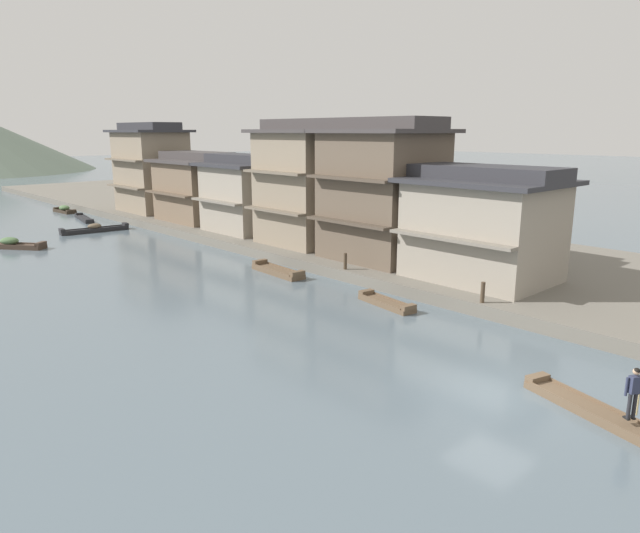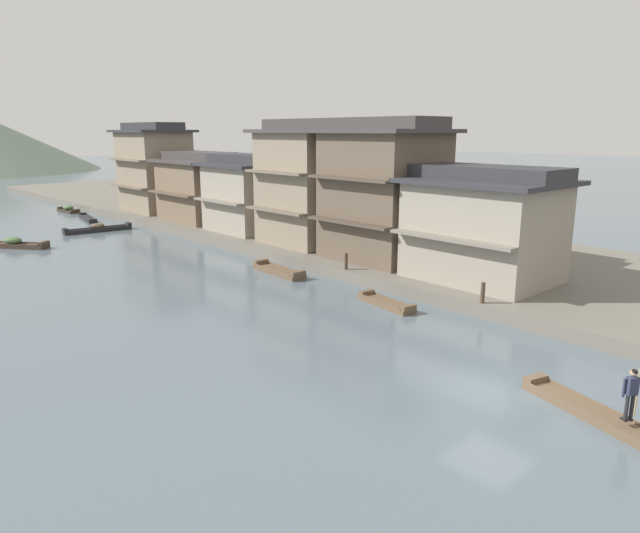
% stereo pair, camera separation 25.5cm
% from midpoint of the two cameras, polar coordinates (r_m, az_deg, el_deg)
% --- Properties ---
extents(ground_plane, '(400.00, 400.00, 0.00)m').
position_cam_midpoint_polar(ground_plane, '(20.49, 17.05, -12.04)').
color(ground_plane, slate).
extents(riverbank_right, '(18.00, 110.00, 0.66)m').
position_cam_midpoint_polar(riverbank_right, '(51.12, -3.03, 4.03)').
color(riverbank_right, '#6B665B').
rests_on(riverbank_right, ground).
extents(boat_foreground_poled, '(2.28, 5.00, 0.42)m').
position_cam_midpoint_polar(boat_foreground_poled, '(20.07, 25.85, -12.95)').
color(boat_foreground_poled, brown).
rests_on(boat_foreground_poled, ground).
extents(boatman_person, '(0.53, 0.37, 3.04)m').
position_cam_midpoint_polar(boatman_person, '(18.98, 29.00, -10.55)').
color(boatman_person, black).
rests_on(boatman_person, boat_foreground_poled).
extents(boat_moored_nearest, '(5.79, 1.51, 0.75)m').
position_cam_midpoint_polar(boat_moored_nearest, '(53.78, -21.13, 3.52)').
color(boat_moored_nearest, '#232326').
rests_on(boat_moored_nearest, ground).
extents(boat_moored_second, '(1.30, 4.37, 0.54)m').
position_cam_midpoint_polar(boat_moored_second, '(35.33, -3.92, -0.45)').
color(boat_moored_second, brown).
rests_on(boat_moored_second, ground).
extents(boat_moored_third, '(4.22, 4.97, 0.83)m').
position_cam_midpoint_polar(boat_moored_third, '(48.99, -28.13, 2.00)').
color(boat_moored_third, '#423328').
rests_on(boat_moored_third, ground).
extents(boat_moored_far, '(1.38, 3.63, 0.45)m').
position_cam_midpoint_polar(boat_moored_far, '(29.03, 6.88, -3.63)').
color(boat_moored_far, brown).
rests_on(boat_moored_far, ground).
extents(boat_midriver_drifting, '(1.37, 3.62, 0.78)m').
position_cam_midpoint_polar(boat_midriver_drifting, '(68.06, -23.68, 5.23)').
color(boat_midriver_drifting, '#33281E').
rests_on(boat_midriver_drifting, ground).
extents(boat_midriver_upstream, '(1.74, 5.56, 0.41)m').
position_cam_midpoint_polar(boat_midriver_upstream, '(61.41, -22.02, 4.46)').
color(boat_midriver_upstream, '#232326').
rests_on(boat_midriver_upstream, ground).
extents(house_waterfront_nearest, '(6.73, 8.13, 6.14)m').
position_cam_midpoint_polar(house_waterfront_nearest, '(32.16, 16.23, 4.00)').
color(house_waterfront_nearest, gray).
rests_on(house_waterfront_nearest, riverbank_right).
extents(house_waterfront_second, '(6.82, 7.30, 8.74)m').
position_cam_midpoint_polar(house_waterfront_second, '(36.32, 6.57, 7.53)').
color(house_waterfront_second, brown).
rests_on(house_waterfront_second, riverbank_right).
extents(house_waterfront_tall, '(7.14, 6.81, 8.74)m').
position_cam_midpoint_polar(house_waterfront_tall, '(41.37, -0.67, 8.32)').
color(house_waterfront_tall, gray).
rests_on(house_waterfront_tall, riverbank_right).
extents(house_waterfront_narrow, '(5.72, 7.05, 6.14)m').
position_cam_midpoint_polar(house_waterfront_narrow, '(46.74, -7.27, 7.19)').
color(house_waterfront_narrow, gray).
rests_on(house_waterfront_narrow, riverbank_right).
extents(house_waterfront_far, '(6.37, 7.99, 6.14)m').
position_cam_midpoint_polar(house_waterfront_far, '(53.30, -11.74, 7.76)').
color(house_waterfront_far, '#75604C').
rests_on(house_waterfront_far, riverbank_right).
extents(house_waterfront_end, '(6.27, 7.83, 8.74)m').
position_cam_midpoint_polar(house_waterfront_end, '(60.72, -16.05, 9.41)').
color(house_waterfront_end, gray).
rests_on(house_waterfront_end, riverbank_right).
extents(mooring_post_dock_near, '(0.20, 0.20, 1.00)m').
position_cam_midpoint_polar(mooring_post_dock_near, '(28.06, 16.15, -2.53)').
color(mooring_post_dock_near, '#473828').
rests_on(mooring_post_dock_near, riverbank_right).
extents(mooring_post_dock_mid, '(0.20, 0.20, 0.97)m').
position_cam_midpoint_polar(mooring_post_dock_mid, '(33.57, 2.83, 0.53)').
color(mooring_post_dock_mid, '#473828').
rests_on(mooring_post_dock_mid, riverbank_right).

